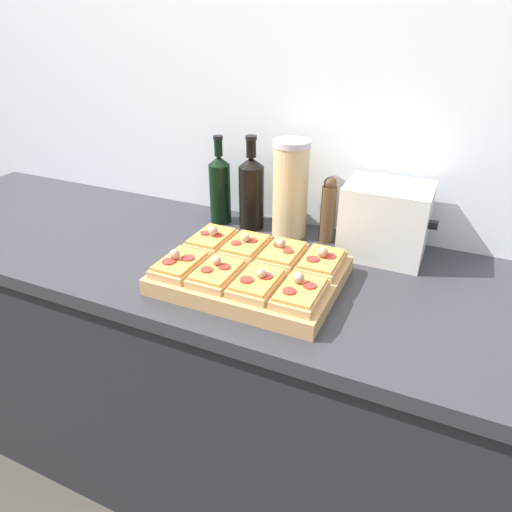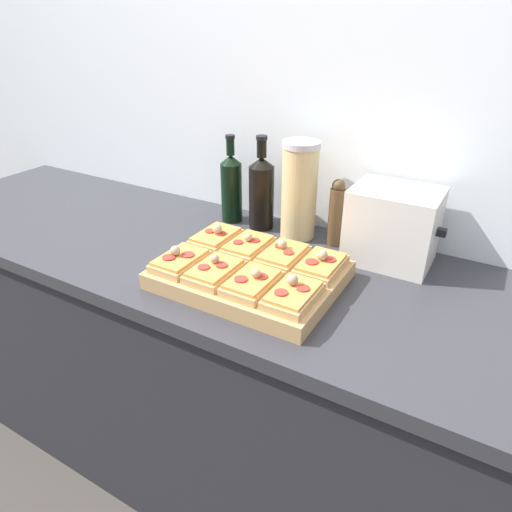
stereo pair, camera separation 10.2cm
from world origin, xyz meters
TOP-DOWN VIEW (x-y plane):
  - wall_back at (0.00, 0.67)m, footprint 6.00×0.06m
  - kitchen_counter at (0.00, 0.32)m, footprint 2.63×0.67m
  - cutting_board at (0.04, 0.23)m, footprint 0.45×0.34m
  - pizza_slice_back_left at (-0.12, 0.31)m, footprint 0.10×0.15m
  - pizza_slice_back_midleft at (-0.01, 0.31)m, footprint 0.10×0.15m
  - pizza_slice_back_midright at (0.09, 0.31)m, footprint 0.10×0.15m
  - pizza_slice_back_right at (0.20, 0.31)m, footprint 0.10×0.15m
  - pizza_slice_front_left at (-0.12, 0.15)m, footprint 0.10×0.15m
  - pizza_slice_front_midleft at (-0.01, 0.15)m, footprint 0.10×0.15m
  - pizza_slice_front_midright at (0.09, 0.15)m, footprint 0.10×0.15m
  - pizza_slice_front_right at (0.20, 0.15)m, footprint 0.10×0.15m
  - olive_oil_bottle at (-0.22, 0.55)m, footprint 0.07×0.07m
  - wine_bottle at (-0.11, 0.55)m, footprint 0.08×0.08m
  - grain_jar_tall at (0.02, 0.55)m, footprint 0.11×0.11m
  - pepper_mill at (0.14, 0.55)m, footprint 0.04×0.04m
  - toaster_oven at (0.31, 0.53)m, footprint 0.25×0.18m

SIDE VIEW (x-z plane):
  - kitchen_counter at x=0.00m, z-range 0.00..0.92m
  - cutting_board at x=0.04m, z-range 0.92..0.96m
  - pizza_slice_back_midleft at x=-0.01m, z-range 0.95..1.00m
  - pizza_slice_front_midright at x=0.09m, z-range 0.95..1.00m
  - pizza_slice_front_midleft at x=-0.01m, z-range 0.95..1.00m
  - pizza_slice_back_midright at x=0.09m, z-range 0.95..1.00m
  - pizza_slice_front_left at x=-0.12m, z-range 0.95..1.00m
  - pizza_slice_front_right at x=0.20m, z-range 0.95..1.00m
  - pizza_slice_back_right at x=0.20m, z-range 0.95..1.00m
  - pizza_slice_back_left at x=-0.12m, z-range 0.95..1.00m
  - pepper_mill at x=0.14m, z-range 0.92..1.12m
  - toaster_oven at x=0.31m, z-range 0.92..1.13m
  - olive_oil_bottle at x=-0.22m, z-range 0.89..1.18m
  - wine_bottle at x=-0.11m, z-range 0.89..1.19m
  - grain_jar_tall at x=0.02m, z-range 0.92..1.22m
  - wall_back at x=0.00m, z-range 0.00..2.50m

